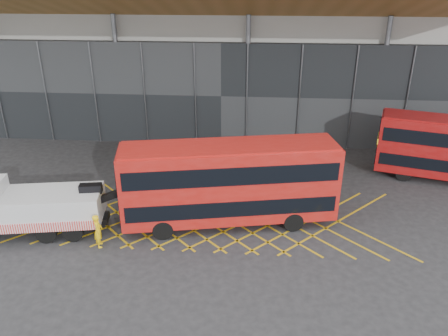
{
  "coord_description": "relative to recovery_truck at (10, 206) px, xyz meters",
  "views": [
    {
      "loc": [
        4.81,
        -21.61,
        13.05
      ],
      "look_at": [
        3.0,
        1.5,
        2.4
      ],
      "focal_mm": 35.0,
      "sensor_mm": 36.0,
      "label": 1
    }
  ],
  "objects": [
    {
      "name": "road_markings",
      "position": [
        10.37,
        2.58,
        -1.69
      ],
      "size": [
        21.56,
        7.16,
        0.01
      ],
      "color": "gold",
      "rests_on": "ground_plane"
    },
    {
      "name": "recovery_truck",
      "position": [
        0.0,
        0.0,
        0.0
      ],
      "size": [
        10.57,
        3.93,
        3.66
      ],
      "rotation": [
        0.0,
        0.0,
        0.17
      ],
      "color": "black",
      "rests_on": "ground_plane"
    },
    {
      "name": "construction_building",
      "position": [
        9.89,
        20.98,
        7.28
      ],
      "size": [
        55.0,
        23.97,
        18.0
      ],
      "color": "gray",
      "rests_on": "ground_plane"
    },
    {
      "name": "bus_towed",
      "position": [
        11.41,
        1.96,
        0.92
      ],
      "size": [
        11.83,
        4.84,
        4.7
      ],
      "rotation": [
        0.0,
        0.0,
        0.19
      ],
      "color": "#AD140F",
      "rests_on": "ground_plane"
    },
    {
      "name": "worker",
      "position": [
        4.94,
        -0.8,
        -0.78
      ],
      "size": [
        0.63,
        0.77,
        1.82
      ],
      "primitive_type": "imported",
      "rotation": [
        0.0,
        0.0,
        1.91
      ],
      "color": "yellow",
      "rests_on": "ground_plane"
    },
    {
      "name": "ground_plane",
      "position": [
        7.97,
        2.58,
        -1.69
      ],
      "size": [
        120.0,
        120.0,
        0.0
      ],
      "primitive_type": "plane",
      "color": "#252628"
    }
  ]
}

